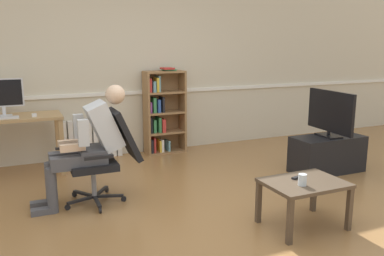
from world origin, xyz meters
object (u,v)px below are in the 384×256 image
object	(u,v)px
keyboard	(2,118)
office_chair	(107,153)
tv_stand	(327,154)
computer_mouse	(34,115)
computer_desk	(7,126)
imac_monitor	(3,94)
tv_screen	(330,113)
coffee_table	(304,188)
radiator	(93,139)
spare_remote	(298,177)
person_seated	(89,142)
bookshelf	(162,112)
drinking_glass	(302,180)

from	to	relation	value
keyboard	office_chair	xyz separation A→B (m)	(0.99, -1.17, -0.24)
keyboard	tv_stand	size ratio (longest dim) A/B	0.40
computer_mouse	computer_desk	bearing A→B (deg)	159.26
computer_desk	keyboard	xyz separation A→B (m)	(-0.04, -0.14, 0.12)
imac_monitor	tv_screen	xyz separation A→B (m)	(3.77, -1.56, -0.25)
tv_stand	tv_screen	size ratio (longest dim) A/B	1.12
computer_desk	coffee_table	distance (m)	3.59
radiator	coffee_table	world-z (taller)	radiator
spare_remote	computer_desk	bearing A→B (deg)	-149.34
office_chair	coffee_table	distance (m)	1.98
radiator	office_chair	xyz separation A→B (m)	(-0.14, -1.70, 0.24)
tv_stand	tv_screen	xyz separation A→B (m)	(0.00, -0.00, 0.54)
imac_monitor	computer_mouse	size ratio (longest dim) A/B	4.82
person_seated	computer_mouse	bearing A→B (deg)	-158.65
computer_mouse	office_chair	size ratio (longest dim) A/B	0.10
bookshelf	person_seated	distance (m)	2.10
radiator	drinking_glass	xyz separation A→B (m)	(1.24, -3.10, 0.19)
coffee_table	spare_remote	xyz separation A→B (m)	(0.01, 0.10, 0.07)
computer_desk	coffee_table	world-z (taller)	computer_desk
imac_monitor	radiator	xyz separation A→B (m)	(1.11, 0.31, -0.74)
tv_screen	drinking_glass	size ratio (longest dim) A/B	8.32
computer_mouse	radiator	bearing A→B (deg)	33.36
computer_desk	computer_mouse	xyz separation A→B (m)	(0.32, -0.12, 0.13)
computer_desk	coffee_table	xyz separation A→B (m)	(2.41, -2.64, -0.28)
computer_desk	coffee_table	size ratio (longest dim) A/B	1.83
coffee_table	spare_remote	world-z (taller)	spare_remote
bookshelf	office_chair	bearing A→B (deg)	-126.27
keyboard	office_chair	world-z (taller)	office_chair
coffee_table	radiator	bearing A→B (deg)	113.61
tv_screen	tv_stand	bearing A→B (deg)	90.00
office_chair	coffee_table	world-z (taller)	office_chair
computer_mouse	tv_stand	world-z (taller)	computer_mouse
computer_mouse	person_seated	world-z (taller)	person_seated
bookshelf	office_chair	world-z (taller)	bookshelf
computer_desk	drinking_glass	bearing A→B (deg)	-49.34
office_chair	coffee_table	bearing A→B (deg)	48.60
tv_screen	radiator	bearing A→B (deg)	59.28
computer_mouse	tv_stand	size ratio (longest dim) A/B	0.11
tv_stand	drinking_glass	bearing A→B (deg)	-138.98
imac_monitor	keyboard	distance (m)	0.34
keyboard	spare_remote	world-z (taller)	keyboard
keyboard	person_seated	size ratio (longest dim) A/B	0.31
computer_mouse	tv_screen	size ratio (longest dim) A/B	0.12
keyboard	coffee_table	bearing A→B (deg)	-45.45
computer_mouse	coffee_table	xyz separation A→B (m)	(2.10, -2.52, -0.41)
tv_screen	spare_remote	bearing A→B (deg)	133.12
keyboard	radiator	size ratio (longest dim) A/B	0.45
computer_desk	tv_screen	bearing A→B (deg)	-21.52
person_seated	computer_desk	bearing A→B (deg)	-148.99
computer_desk	radiator	size ratio (longest dim) A/B	1.53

